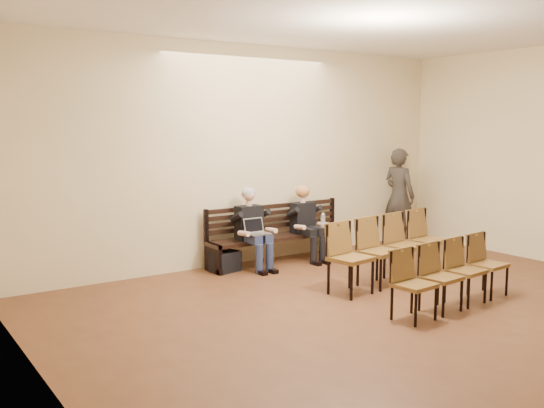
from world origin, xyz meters
The scene contains 11 objects.
ground centered at (0.00, 0.00, 0.00)m, with size 10.00×10.00×0.00m, color brown.
room_walls centered at (0.00, 0.79, 2.54)m, with size 8.02×10.01×3.51m.
bench centered at (0.39, 4.65, 0.23)m, with size 2.60×0.90×0.45m, color black.
seated_man centered at (-0.23, 4.53, 0.61)m, with size 0.50×0.70×1.21m, color black, non-canonical shape.
seated_woman centered at (0.83, 4.53, 0.56)m, with size 0.48×0.66×1.11m, color black, non-canonical shape.
laptop centered at (-0.25, 4.32, 0.57)m, with size 0.34×0.27×0.25m, color silver.
water_bottle centered at (0.98, 4.28, 0.57)m, with size 0.07×0.07×0.25m, color silver.
bag centered at (-0.69, 4.59, 0.16)m, with size 0.42×0.29×0.31m, color black.
passerby centered at (3.21, 4.75, 1.03)m, with size 0.75×0.50×2.07m, color #322D29.
chair_row_front centered at (0.98, 2.72, 0.48)m, with size 2.34×0.52×0.96m, color brown.
chair_row_back centered at (0.74, 1.44, 0.41)m, with size 2.00×0.45×0.82m, color brown.
Camera 1 is at (-5.21, -3.31, 2.26)m, focal length 40.00 mm.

